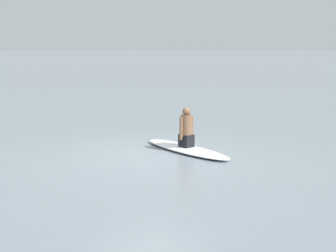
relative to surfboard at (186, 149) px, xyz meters
name	(u,v)px	position (x,y,z in m)	size (l,w,h in m)	color
ground_plane	(151,157)	(0.13, 0.96, -0.06)	(400.00, 400.00, 0.00)	gray
surfboard	(186,149)	(0.00, 0.00, 0.00)	(2.77, 0.69, 0.12)	white
person_paddler	(186,129)	(0.00, 0.00, 0.48)	(0.32, 0.41, 0.94)	black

